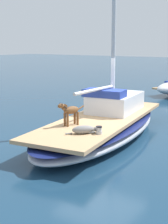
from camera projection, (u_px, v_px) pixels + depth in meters
name	position (u px, v px, depth m)	size (l,w,h in m)	color
ground_plane	(102.00, 137.00, 10.63)	(120.00, 120.00, 0.00)	navy
sailboat_main	(102.00, 127.00, 10.56)	(3.49, 7.51, 0.66)	#B2B7C1
cabin_house	(114.00, 101.00, 11.41)	(1.69, 2.40, 0.84)	silver
dog_grey	(85.00, 130.00, 8.61)	(0.67, 0.78, 0.22)	gray
dog_brown	(70.00, 111.00, 9.38)	(0.36, 0.92, 0.70)	brown
deck_winch	(99.00, 130.00, 8.57)	(0.16, 0.16, 0.21)	#B7B7BC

